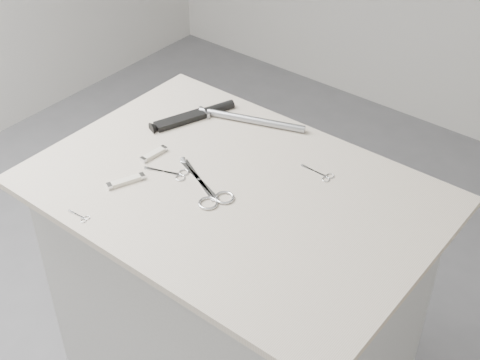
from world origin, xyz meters
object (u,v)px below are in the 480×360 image
Objects in this scene: embroidery_scissors_b at (321,174)px; pocket_knife_a at (154,154)px; tiny_scissors at (81,217)px; plinth at (234,315)px; metal_rail at (251,120)px; pocket_knife_b at (126,181)px; large_shears at (210,193)px; embroidery_scissors_a at (174,174)px; sheathed_knife at (198,114)px.

embroidery_scissors_b is 1.11× the size of pocket_knife_a.
tiny_scissors is 0.74× the size of pocket_knife_a.
plinth is at bearing -79.85° from pocket_knife_a.
tiny_scissors is 0.20× the size of metal_rail.
embroidery_scissors_b is 0.29× the size of metal_rail.
pocket_knife_b is (-0.22, -0.15, 0.48)m from plinth.
large_shears is 2.16× the size of pocket_knife_b.
metal_rail is at bearing 12.62° from pocket_knife_b.
plinth is 9.80× the size of embroidery_scissors_b.
embroidery_scissors_a is at bearing 74.39° from tiny_scissors.
tiny_scissors is at bearing -150.53° from sheathed_knife.
pocket_knife_b is (-0.01, 0.16, 0.01)m from tiny_scissors.
embroidery_scissors_a and tiny_scissors have the same top height.
embroidery_scissors_b is 0.43m from sheathed_knife.
pocket_knife_b is at bearing -145.89° from plinth.
plinth is 0.50m from embroidery_scissors_a.
embroidery_scissors_a and embroidery_scissors_b have the same top height.
large_shears is at bearing -69.67° from metal_rail.
pocket_knife_b is (-0.36, -0.33, 0.00)m from embroidery_scissors_b.
embroidery_scissors_a is 0.10m from pocket_knife_a.
embroidery_scissors_a is at bearing -91.27° from metal_rail.
embroidery_scissors_b is at bearing -70.62° from sheathed_knife.
plinth is at bearing -60.61° from metal_rail.
embroidery_scissors_b is 1.50× the size of tiny_scissors.
metal_rail is at bearing 119.39° from plinth.
sheathed_knife is 0.78× the size of metal_rail.
embroidery_scissors_a is 0.47× the size of sheathed_knife.
large_shears reaches higher than embroidery_scissors_b.
metal_rail reaches higher than pocket_knife_b.
pocket_knife_b reaches higher than large_shears.
metal_rail reaches higher than large_shears.
plinth is 0.52m from embroidery_scissors_b.
embroidery_scissors_a is (-0.12, 0.00, -0.00)m from large_shears.
embroidery_scissors_a is 0.26m from tiny_scissors.
pocket_knife_a is (-0.25, -0.02, 0.47)m from plinth.
plinth is at bearing 52.26° from tiny_scissors.
pocket_knife_b is (0.03, -0.13, 0.00)m from pocket_knife_a.
pocket_knife_b is 0.42m from metal_rail.
tiny_scissors is (-0.21, -0.31, 0.47)m from plinth.
tiny_scissors is at bearing -124.23° from plinth.
metal_rail is at bearing 68.24° from embroidery_scissors_a.
tiny_scissors is at bearing -102.42° from large_shears.
large_shears is at bearing -124.50° from embroidery_scissors_b.
large_shears is 0.22m from pocket_knife_a.
embroidery_scissors_a is at bearing -158.79° from large_shears.
pocket_knife_b reaches higher than pocket_knife_a.
tiny_scissors is at bearing -167.25° from pocket_knife_a.
pocket_knife_b is at bearing -163.13° from pocket_knife_a.
sheathed_knife is 0.35m from pocket_knife_b.
sheathed_knife is (-0.26, 0.25, 0.01)m from large_shears.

